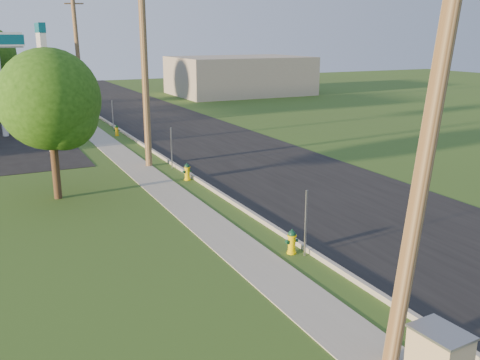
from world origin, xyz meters
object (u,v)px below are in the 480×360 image
(hydrant_mid, at_px, (187,172))
(utility_pole_near, at_px, (432,118))
(hydrant_near, at_px, (292,242))
(tree_verge, at_px, (53,103))
(utility_pole_mid, at_px, (144,63))
(price_pylon, at_px, (42,51))
(hydrant_far, at_px, (117,131))
(utility_pole_far, at_px, (78,55))

(hydrant_mid, bearing_deg, utility_pole_near, -92.95)
(hydrant_near, bearing_deg, hydrant_mid, 89.04)
(utility_pole_near, xyz_separation_m, tree_verge, (-4.71, 14.25, -1.06))
(utility_pole_mid, bearing_deg, price_pylon, 125.34)
(hydrant_near, distance_m, hydrant_mid, 9.14)
(utility_pole_near, distance_m, hydrant_far, 27.20)
(hydrant_near, bearing_deg, utility_pole_mid, 92.77)
(hydrant_near, bearing_deg, utility_pole_far, 91.13)
(hydrant_mid, bearing_deg, utility_pole_mid, 102.77)
(utility_pole_mid, xyz_separation_m, utility_pole_far, (0.00, 18.00, -0.15))
(utility_pole_mid, relative_size, hydrant_near, 13.02)
(utility_pole_near, distance_m, utility_pole_mid, 18.00)
(tree_verge, xyz_separation_m, hydrant_mid, (5.46, 0.42, -3.36))
(utility_pole_mid, bearing_deg, hydrant_near, -87.23)
(tree_verge, xyz_separation_m, hydrant_near, (5.31, -8.72, -3.37))
(utility_pole_near, xyz_separation_m, hydrant_mid, (0.76, 14.66, -4.43))
(price_pylon, xyz_separation_m, tree_verge, (-0.81, -9.25, -1.69))
(hydrant_far, bearing_deg, hydrant_near, -89.77)
(tree_verge, height_order, hydrant_far, tree_verge)
(utility_pole_near, xyz_separation_m, utility_pole_mid, (-0.00, 18.00, 0.15))
(utility_pole_mid, bearing_deg, hydrant_mid, -77.23)
(hydrant_far, bearing_deg, utility_pole_mid, -93.35)
(hydrant_mid, bearing_deg, hydrant_far, 91.12)
(hydrant_near, bearing_deg, utility_pole_near, -96.22)
(utility_pole_near, bearing_deg, tree_verge, 108.28)
(tree_verge, bearing_deg, price_pylon, 85.02)
(utility_pole_near, distance_m, price_pylon, 23.83)
(hydrant_mid, relative_size, hydrant_far, 1.11)
(price_pylon, relative_size, hydrant_mid, 8.89)
(utility_pole_near, xyz_separation_m, hydrant_far, (0.52, 26.83, -4.46))
(utility_pole_mid, distance_m, hydrant_far, 9.97)
(utility_pole_near, height_order, hydrant_far, utility_pole_near)
(hydrant_mid, bearing_deg, utility_pole_far, 92.03)
(utility_pole_near, bearing_deg, utility_pole_far, 90.00)
(utility_pole_mid, height_order, hydrant_mid, utility_pole_mid)
(hydrant_far, bearing_deg, utility_pole_far, 93.23)
(hydrant_near, bearing_deg, tree_verge, 121.33)
(utility_pole_mid, bearing_deg, hydrant_far, 86.65)
(tree_verge, distance_m, hydrant_far, 14.04)
(hydrant_near, xyz_separation_m, hydrant_far, (-0.09, 21.30, -0.03))
(tree_verge, height_order, hydrant_mid, tree_verge)
(utility_pole_mid, height_order, hydrant_far, utility_pole_mid)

